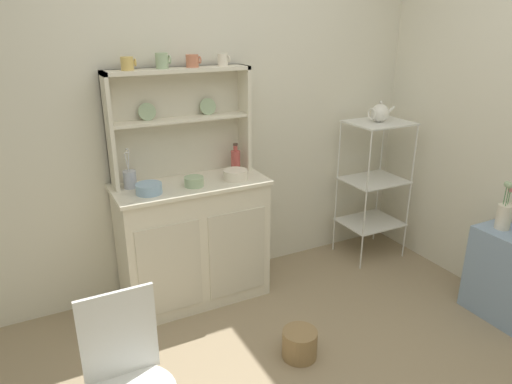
{
  "coord_description": "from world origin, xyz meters",
  "views": [
    {
      "loc": [
        -1.19,
        -1.34,
        1.84
      ],
      "look_at": [
        0.08,
        1.12,
        0.81
      ],
      "focal_mm": 32.59,
      "sensor_mm": 36.0,
      "label": 1
    }
  ],
  "objects_px": {
    "hutch_shelf_unit": "(178,115)",
    "bowl_mixing_large": "(149,189)",
    "jam_bottle": "(236,160)",
    "utensil_jar": "(130,179)",
    "bakers_rack": "(374,175)",
    "floor_basket": "(300,344)",
    "porcelain_teapot": "(380,113)",
    "hutch_cabinet": "(193,240)",
    "wire_chair": "(126,374)",
    "flower_vase": "(504,213)",
    "side_shelf_blue": "(510,277)",
    "cup_gold_0": "(127,63)"
  },
  "relations": [
    {
      "from": "wire_chair",
      "to": "side_shelf_blue",
      "type": "bearing_deg",
      "value": -17.93
    },
    {
      "from": "hutch_shelf_unit",
      "to": "floor_basket",
      "type": "xyz_separation_m",
      "value": [
        0.32,
        -1.03,
        -1.18
      ]
    },
    {
      "from": "bakers_rack",
      "to": "floor_basket",
      "type": "distance_m",
      "value": 1.57
    },
    {
      "from": "jam_bottle",
      "to": "utensil_jar",
      "type": "height_order",
      "value": "utensil_jar"
    },
    {
      "from": "side_shelf_blue",
      "to": "cup_gold_0",
      "type": "bearing_deg",
      "value": 147.7
    },
    {
      "from": "hutch_shelf_unit",
      "to": "floor_basket",
      "type": "bearing_deg",
      "value": -72.96
    },
    {
      "from": "floor_basket",
      "to": "flower_vase",
      "type": "relative_size",
      "value": 0.64
    },
    {
      "from": "cup_gold_0",
      "to": "utensil_jar",
      "type": "relative_size",
      "value": 0.35
    },
    {
      "from": "cup_gold_0",
      "to": "side_shelf_blue",
      "type": "bearing_deg",
      "value": -32.3
    },
    {
      "from": "floor_basket",
      "to": "cup_gold_0",
      "type": "bearing_deg",
      "value": 122.06
    },
    {
      "from": "bakers_rack",
      "to": "bowl_mixing_large",
      "type": "relative_size",
      "value": 7.02
    },
    {
      "from": "utensil_jar",
      "to": "porcelain_teapot",
      "type": "relative_size",
      "value": 1.1
    },
    {
      "from": "bakers_rack",
      "to": "hutch_cabinet",
      "type": "bearing_deg",
      "value": 178.31
    },
    {
      "from": "bakers_rack",
      "to": "utensil_jar",
      "type": "bearing_deg",
      "value": 176.26
    },
    {
      "from": "side_shelf_blue",
      "to": "porcelain_teapot",
      "type": "xyz_separation_m",
      "value": [
        -0.21,
        1.11,
        0.89
      ]
    },
    {
      "from": "utensil_jar",
      "to": "flower_vase",
      "type": "distance_m",
      "value": 2.36
    },
    {
      "from": "hutch_cabinet",
      "to": "utensil_jar",
      "type": "bearing_deg",
      "value": 167.93
    },
    {
      "from": "flower_vase",
      "to": "hutch_shelf_unit",
      "type": "bearing_deg",
      "value": 145.09
    },
    {
      "from": "floor_basket",
      "to": "porcelain_teapot",
      "type": "xyz_separation_m",
      "value": [
        1.19,
        0.82,
        1.1
      ]
    },
    {
      "from": "hutch_shelf_unit",
      "to": "bowl_mixing_large",
      "type": "bearing_deg",
      "value": -140.56
    },
    {
      "from": "hutch_cabinet",
      "to": "porcelain_teapot",
      "type": "height_order",
      "value": "porcelain_teapot"
    },
    {
      "from": "bowl_mixing_large",
      "to": "utensil_jar",
      "type": "relative_size",
      "value": 0.64
    },
    {
      "from": "floor_basket",
      "to": "utensil_jar",
      "type": "height_order",
      "value": "utensil_jar"
    },
    {
      "from": "bakers_rack",
      "to": "wire_chair",
      "type": "relative_size",
      "value": 1.31
    },
    {
      "from": "floor_basket",
      "to": "flower_vase",
      "type": "height_order",
      "value": "flower_vase"
    },
    {
      "from": "cup_gold_0",
      "to": "jam_bottle",
      "type": "xyz_separation_m",
      "value": [
        0.67,
        -0.04,
        -0.67
      ]
    },
    {
      "from": "bakers_rack",
      "to": "flower_vase",
      "type": "bearing_deg",
      "value": -78.29
    },
    {
      "from": "wire_chair",
      "to": "flower_vase",
      "type": "relative_size",
      "value": 2.69
    },
    {
      "from": "hutch_cabinet",
      "to": "cup_gold_0",
      "type": "relative_size",
      "value": 11.27
    },
    {
      "from": "bowl_mixing_large",
      "to": "porcelain_teapot",
      "type": "distance_m",
      "value": 1.82
    },
    {
      "from": "hutch_shelf_unit",
      "to": "bowl_mixing_large",
      "type": "xyz_separation_m",
      "value": [
        -0.29,
        -0.24,
        -0.38
      ]
    },
    {
      "from": "cup_gold_0",
      "to": "bowl_mixing_large",
      "type": "relative_size",
      "value": 0.55
    },
    {
      "from": "side_shelf_blue",
      "to": "jam_bottle",
      "type": "xyz_separation_m",
      "value": [
        -1.35,
        1.24,
        0.64
      ]
    },
    {
      "from": "bakers_rack",
      "to": "jam_bottle",
      "type": "xyz_separation_m",
      "value": [
        -1.14,
        0.13,
        0.24
      ]
    },
    {
      "from": "utensil_jar",
      "to": "wire_chair",
      "type": "bearing_deg",
      "value": -105.2
    },
    {
      "from": "floor_basket",
      "to": "bowl_mixing_large",
      "type": "distance_m",
      "value": 1.28
    },
    {
      "from": "hutch_cabinet",
      "to": "floor_basket",
      "type": "height_order",
      "value": "hutch_cabinet"
    },
    {
      "from": "jam_bottle",
      "to": "cup_gold_0",
      "type": "bearing_deg",
      "value": 176.91
    },
    {
      "from": "hutch_cabinet",
      "to": "floor_basket",
      "type": "xyz_separation_m",
      "value": [
        0.32,
        -0.87,
        -0.35
      ]
    },
    {
      "from": "cup_gold_0",
      "to": "flower_vase",
      "type": "bearing_deg",
      "value": -29.78
    },
    {
      "from": "cup_gold_0",
      "to": "porcelain_teapot",
      "type": "bearing_deg",
      "value": -5.27
    },
    {
      "from": "hutch_cabinet",
      "to": "bowl_mixing_large",
      "type": "xyz_separation_m",
      "value": [
        -0.29,
        -0.07,
        0.45
      ]
    },
    {
      "from": "cup_gold_0",
      "to": "flower_vase",
      "type": "relative_size",
      "value": 0.28
    },
    {
      "from": "bakers_rack",
      "to": "flower_vase",
      "type": "relative_size",
      "value": 3.52
    },
    {
      "from": "cup_gold_0",
      "to": "porcelain_teapot",
      "type": "relative_size",
      "value": 0.39
    },
    {
      "from": "bakers_rack",
      "to": "jam_bottle",
      "type": "relative_size",
      "value": 5.68
    },
    {
      "from": "bakers_rack",
      "to": "floor_basket",
      "type": "bearing_deg",
      "value": -145.42
    },
    {
      "from": "bowl_mixing_large",
      "to": "floor_basket",
      "type": "bearing_deg",
      "value": -52.72
    },
    {
      "from": "floor_basket",
      "to": "porcelain_teapot",
      "type": "bearing_deg",
      "value": 34.61
    },
    {
      "from": "side_shelf_blue",
      "to": "jam_bottle",
      "type": "relative_size",
      "value": 3.01
    }
  ]
}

